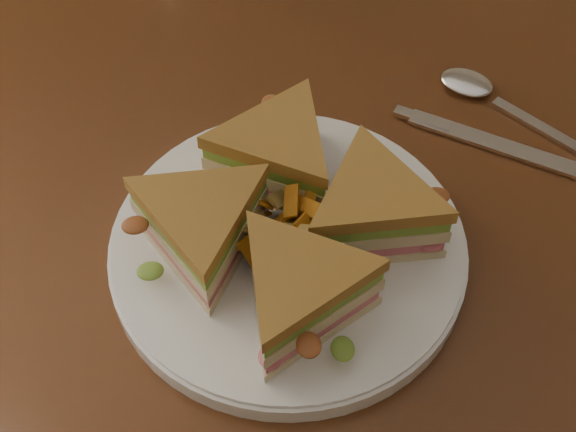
{
  "coord_description": "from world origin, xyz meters",
  "views": [
    {
      "loc": [
        0.14,
        -0.39,
        1.25
      ],
      "look_at": [
        -0.03,
        -0.09,
        0.8
      ],
      "focal_mm": 50.0,
      "sensor_mm": 36.0,
      "label": 1
    }
  ],
  "objects": [
    {
      "name": "knife",
      "position": [
        0.08,
        0.09,
        0.75
      ],
      "size": [
        0.22,
        0.03,
        0.0
      ],
      "rotation": [
        0.0,
        0.0,
        0.06
      ],
      "color": "silver",
      "rests_on": "table"
    },
    {
      "name": "sandwich_wedges",
      "position": [
        -0.03,
        -0.09,
        0.8
      ],
      "size": [
        0.26,
        0.26,
        0.06
      ],
      "color": "beige",
      "rests_on": "plate"
    },
    {
      "name": "table",
      "position": [
        0.0,
        0.0,
        0.65
      ],
      "size": [
        1.2,
        0.8,
        0.75
      ],
      "color": "#371A0C",
      "rests_on": "ground"
    },
    {
      "name": "crisps_mound",
      "position": [
        -0.03,
        -0.09,
        0.79
      ],
      "size": [
        0.09,
        0.09,
        0.05
      ],
      "primitive_type": null,
      "color": "orange",
      "rests_on": "plate"
    },
    {
      "name": "plate",
      "position": [
        -0.03,
        -0.09,
        0.76
      ],
      "size": [
        0.27,
        0.27,
        0.02
      ],
      "primitive_type": "cylinder",
      "color": "white",
      "rests_on": "table"
    },
    {
      "name": "spoon",
      "position": [
        0.05,
        0.14,
        0.75
      ],
      "size": [
        0.18,
        0.06,
        0.01
      ],
      "rotation": [
        0.0,
        0.0,
        -0.24
      ],
      "color": "silver",
      "rests_on": "table"
    }
  ]
}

